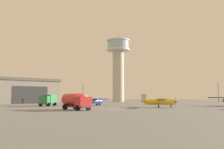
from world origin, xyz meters
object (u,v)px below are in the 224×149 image
Objects in this scene: truck_fuel_tanker_red at (75,101)px; light_post_centre at (218,90)px; control_tower at (118,62)px; light_post_east at (83,91)px; truck_box_green at (48,100)px; airplane_yellow at (159,101)px; airplane_blue at (94,101)px.

light_post_centre is at bearing 99.95° from truck_fuel_tanker_red.
control_tower reaches higher than truck_fuel_tanker_red.
control_tower is 5.02× the size of truck_fuel_tanker_red.
truck_fuel_tanker_red is 0.78× the size of light_post_centre.
light_post_east is (-4.67, 46.51, 3.06)m from truck_fuel_tanker_red.
truck_box_green is (-18.84, -57.88, -17.84)m from control_tower.
light_post_east is at bearing -114.27° from control_tower.
light_post_centre reaches higher than truck_fuel_tanker_red.
control_tower reaches higher than truck_box_green.
light_post_centre is (39.98, -21.63, -14.21)m from control_tower.
airplane_blue is at bearing 149.62° from airplane_yellow.
airplane_yellow is 28.09m from truck_box_green.
airplane_blue is 11.94m from truck_box_green.
truck_box_green is (-11.40, -3.54, 0.33)m from airplane_blue.
control_tower is 47.62m from light_post_centre.
light_post_east reaches higher than airplane_blue.
light_post_centre reaches higher than light_post_east.
truck_fuel_tanker_red is 21.20m from truck_box_green.
light_post_east is 0.88× the size of light_post_centre.
airplane_yellow reaches higher than truck_fuel_tanker_red.
airplane_yellow is 1.16× the size of light_post_centre.
airplane_yellow reaches higher than truck_box_green.
truck_fuel_tanker_red is (-16.72, -9.87, 0.23)m from airplane_yellow.
airplane_yellow is at bearing -59.72° from light_post_east.
airplane_yellow is 1.48× the size of truck_fuel_tanker_red.
truck_box_green is at bearing -100.74° from light_post_east.
truck_box_green is (-26.66, 8.85, 0.22)m from airplane_yellow.
control_tower is 69.57m from airplane_yellow.
truck_fuel_tanker_red reaches higher than truck_box_green.
light_post_east is (-21.39, 36.64, 3.29)m from airplane_yellow.
light_post_centre is (32.16, 45.11, 3.85)m from airplane_yellow.
truck_box_green is at bearing 170.33° from airplane_yellow.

